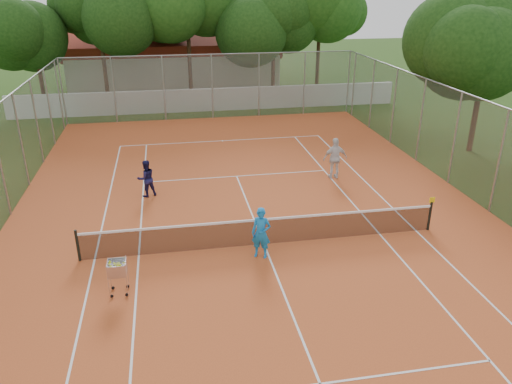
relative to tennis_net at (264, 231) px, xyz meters
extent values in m
plane|color=#203D10|center=(0.00, 0.00, -0.51)|extent=(120.00, 120.00, 0.00)
cube|color=#C15325|center=(0.00, 0.00, -0.50)|extent=(18.00, 34.00, 0.02)
cube|color=white|center=(0.00, 0.00, -0.49)|extent=(10.98, 23.78, 0.01)
cube|color=black|center=(0.00, 0.00, 0.00)|extent=(11.88, 0.10, 0.98)
cube|color=slate|center=(0.00, 0.00, 1.49)|extent=(18.00, 34.00, 4.00)
cube|color=white|center=(0.00, 19.00, 0.24)|extent=(26.00, 0.30, 1.50)
cube|color=beige|center=(-2.00, 29.00, 1.69)|extent=(16.40, 9.00, 4.40)
cube|color=black|center=(0.00, 22.00, 4.49)|extent=(29.00, 19.00, 10.00)
imported|color=#1779C5|center=(-0.25, -0.76, 0.35)|extent=(0.72, 0.62, 1.68)
imported|color=#191746|center=(-3.92, 4.86, 0.28)|extent=(0.91, 0.82, 1.54)
imported|color=silver|center=(4.27, 5.43, 0.43)|extent=(1.08, 0.45, 1.85)
cube|color=silver|center=(-4.57, -2.05, 0.06)|extent=(0.65, 0.65, 1.11)
camera|label=1|loc=(-2.89, -14.43, 7.69)|focal=35.00mm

